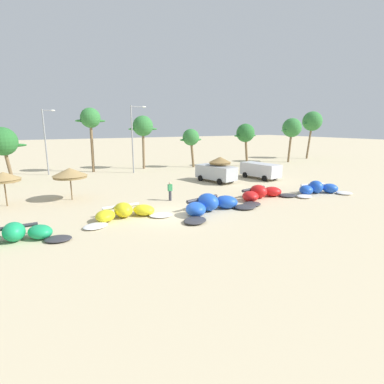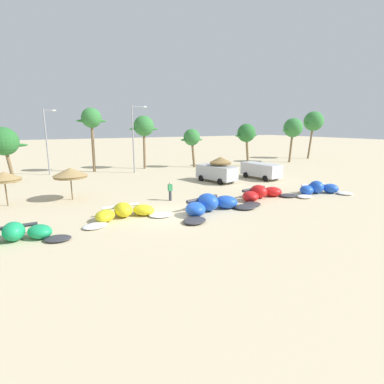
% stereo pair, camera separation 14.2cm
% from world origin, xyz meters
% --- Properties ---
extents(ground_plane, '(260.00, 260.00, 0.00)m').
position_xyz_m(ground_plane, '(0.00, 0.00, 0.00)').
color(ground_plane, beige).
extents(kite_far_left, '(5.99, 2.78, 1.06)m').
position_xyz_m(kite_far_left, '(-9.67, -0.57, 0.41)').
color(kite_far_left, '#333338').
rests_on(kite_far_left, ground).
extents(kite_left, '(6.47, 3.08, 1.02)m').
position_xyz_m(kite_left, '(-3.03, 0.87, 0.39)').
color(kite_left, white).
rests_on(kite_left, ground).
extents(kite_left_of_center, '(7.17, 4.11, 1.33)m').
position_xyz_m(kite_left_of_center, '(3.06, -0.71, 0.51)').
color(kite_left_of_center, '#333338').
rests_on(kite_left_of_center, ground).
extents(kite_center, '(6.80, 3.69, 1.15)m').
position_xyz_m(kite_center, '(9.15, 0.67, 0.44)').
color(kite_center, '#333338').
rests_on(kite_center, ground).
extents(kite_right_of_center, '(6.07, 3.41, 1.19)m').
position_xyz_m(kite_right_of_center, '(15.08, -0.46, 0.46)').
color(kite_right_of_center, white).
rests_on(kite_right_of_center, ground).
extents(beach_umbrella_near_van, '(2.52, 2.52, 2.76)m').
position_xyz_m(beach_umbrella_near_van, '(-10.37, 8.56, 2.38)').
color(beach_umbrella_near_van, brown).
rests_on(beach_umbrella_near_van, ground).
extents(beach_umbrella_middle, '(2.88, 2.88, 2.79)m').
position_xyz_m(beach_umbrella_middle, '(-5.53, 8.23, 2.36)').
color(beach_umbrella_middle, brown).
rests_on(beach_umbrella_middle, ground).
extents(beach_umbrella_near_palms, '(2.51, 2.51, 2.81)m').
position_xyz_m(beach_umbrella_near_palms, '(10.58, 9.36, 2.40)').
color(beach_umbrella_near_palms, brown).
rests_on(beach_umbrella_near_palms, ground).
extents(parked_van, '(2.66, 5.14, 1.84)m').
position_xyz_m(parked_van, '(15.82, 8.58, 1.09)').
color(parked_van, silver).
rests_on(parked_van, ground).
extents(parked_car_second, '(3.00, 5.16, 1.84)m').
position_xyz_m(parked_car_second, '(10.01, 9.42, 1.09)').
color(parked_car_second, '#B2B7BC').
rests_on(parked_car_second, ground).
extents(person_near_kites, '(0.36, 0.24, 1.62)m').
position_xyz_m(person_near_kites, '(1.81, 3.90, 0.82)').
color(person_near_kites, '#383842').
rests_on(person_near_kites, ground).
extents(palm_left, '(4.59, 3.06, 6.14)m').
position_xyz_m(palm_left, '(-10.70, 19.59, 4.55)').
color(palm_left, brown).
rests_on(palm_left, ground).
extents(palm_left_of_gap, '(3.95, 2.64, 8.57)m').
position_xyz_m(palm_left_of_gap, '(-0.62, 23.63, 7.07)').
color(palm_left_of_gap, brown).
rests_on(palm_left_of_gap, ground).
extents(palm_center_left, '(4.38, 2.92, 7.65)m').
position_xyz_m(palm_center_left, '(6.58, 23.34, 6.08)').
color(palm_center_left, '#7F6647').
rests_on(palm_center_left, ground).
extents(palm_center_right, '(3.71, 2.47, 5.77)m').
position_xyz_m(palm_center_right, '(13.29, 21.20, 4.43)').
color(palm_center_right, brown).
rests_on(palm_center_right, ground).
extents(palm_right_of_gap, '(4.19, 2.79, 6.54)m').
position_xyz_m(palm_right_of_gap, '(21.20, 18.23, 5.05)').
color(palm_right_of_gap, brown).
rests_on(palm_right_of_gap, ground).
extents(palm_right, '(4.82, 3.21, 7.48)m').
position_xyz_m(palm_right, '(31.59, 18.76, 5.79)').
color(palm_right, brown).
rests_on(palm_right, ground).
extents(palm_rightmost, '(5.44, 3.63, 8.83)m').
position_xyz_m(palm_rightmost, '(39.42, 21.18, 6.94)').
color(palm_rightmost, brown).
rests_on(palm_rightmost, ground).
extents(lamppost_west, '(1.59, 0.24, 8.26)m').
position_xyz_m(lamppost_west, '(-6.17, 23.89, 4.64)').
color(lamppost_west, gray).
rests_on(lamppost_west, ground).
extents(lamppost_west_center, '(2.14, 0.24, 8.80)m').
position_xyz_m(lamppost_west_center, '(4.07, 20.09, 4.98)').
color(lamppost_west_center, gray).
rests_on(lamppost_west_center, ground).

